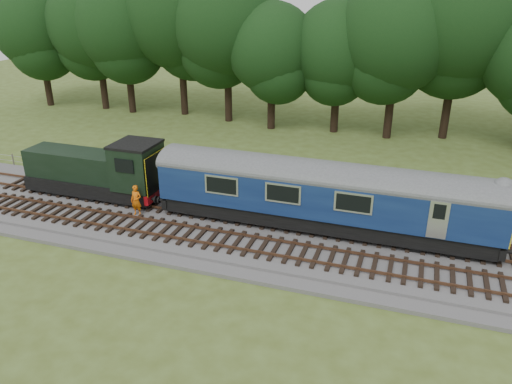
% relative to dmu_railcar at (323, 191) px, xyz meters
% --- Properties ---
extents(ground, '(120.00, 120.00, 0.00)m').
position_rel_dmu_railcar_xyz_m(ground, '(-3.77, -1.40, -2.61)').
color(ground, '#4A5920').
rests_on(ground, ground).
extents(ballast, '(70.00, 7.00, 0.35)m').
position_rel_dmu_railcar_xyz_m(ballast, '(-3.77, -1.40, -2.43)').
color(ballast, '#4C4C4F').
rests_on(ballast, ground).
extents(track_north, '(67.20, 2.40, 0.21)m').
position_rel_dmu_railcar_xyz_m(track_north, '(-3.77, -0.00, -2.19)').
color(track_north, black).
rests_on(track_north, ballast).
extents(track_south, '(67.20, 2.40, 0.21)m').
position_rel_dmu_railcar_xyz_m(track_south, '(-3.77, -3.00, -2.19)').
color(track_south, black).
rests_on(track_south, ballast).
extents(fence, '(64.00, 0.12, 1.00)m').
position_rel_dmu_railcar_xyz_m(fence, '(-3.77, 3.10, -2.61)').
color(fence, '#6B6054').
rests_on(fence, ground).
extents(tree_line, '(70.00, 8.00, 18.00)m').
position_rel_dmu_railcar_xyz_m(tree_line, '(-3.77, 20.60, -2.61)').
color(tree_line, black).
rests_on(tree_line, ground).
extents(dmu_railcar, '(18.05, 2.86, 3.88)m').
position_rel_dmu_railcar_xyz_m(dmu_railcar, '(0.00, 0.00, 0.00)').
color(dmu_railcar, black).
rests_on(dmu_railcar, ground).
extents(shunter_loco, '(8.91, 2.60, 3.38)m').
position_rel_dmu_railcar_xyz_m(shunter_loco, '(-13.93, 0.00, -0.63)').
color(shunter_loco, black).
rests_on(shunter_loco, ground).
extents(worker, '(0.68, 0.46, 1.82)m').
position_rel_dmu_railcar_xyz_m(worker, '(-10.37, -1.74, -1.34)').
color(worker, orange).
rests_on(worker, ballast).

